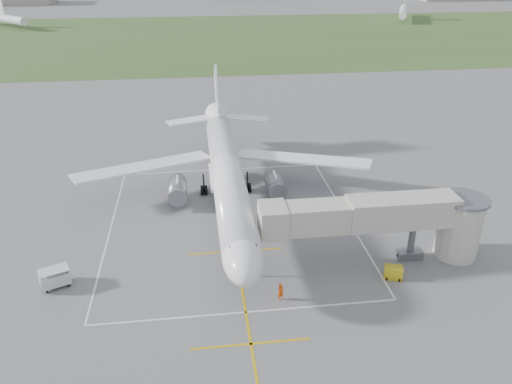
{
  "coord_description": "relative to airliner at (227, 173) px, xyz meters",
  "views": [
    {
      "loc": [
        -3.53,
        -55.09,
        29.5
      ],
      "look_at": [
        2.97,
        -4.0,
        4.0
      ],
      "focal_mm": 35.0,
      "sensor_mm": 36.0,
      "label": 1
    }
  ],
  "objects": [
    {
      "name": "apron_markings",
      "position": [
        0.0,
        -6.57,
        -4.38
      ],
      "size": [
        28.2,
        60.0,
        0.01
      ],
      "color": "#C2980B",
      "rests_on": "ground"
    },
    {
      "name": "ramp_worker_wing",
      "position": [
        -7.2,
        2.92,
        -3.56
      ],
      "size": [
        0.93,
        1.0,
        1.66
      ],
      "primitive_type": "imported",
      "rotation": [
        0.0,
        0.0,
        2.04
      ],
      "color": "#F73307",
      "rests_on": "ground"
    },
    {
      "name": "gpu_unit",
      "position": [
        14.98,
        -17.46,
        -3.75
      ],
      "size": [
        1.99,
        1.65,
        1.3
      ],
      "rotation": [
        0.0,
        0.0,
        -0.32
      ],
      "color": "#AF9715",
      "rests_on": "ground"
    },
    {
      "name": "baggage_cart",
      "position": [
        -17.71,
        -14.63,
        -3.42
      ],
      "size": [
        3.15,
        2.57,
        1.9
      ],
      "rotation": [
        0.0,
        0.0,
        0.4
      ],
      "color": "silver",
      "rests_on": "ground"
    },
    {
      "name": "ramp_worker_nose",
      "position": [
        3.4,
        -19.37,
        -3.51
      ],
      "size": [
        0.77,
        0.68,
        1.76
      ],
      "primitive_type": "imported",
      "rotation": [
        0.0,
        0.0,
        0.51
      ],
      "color": "#E54907",
      "rests_on": "ground"
    },
    {
      "name": "ground",
      "position": [
        0.0,
        -0.75,
        -4.39
      ],
      "size": [
        700.0,
        700.0,
        0.0
      ],
      "primitive_type": "plane",
      "color": "#5D5D60",
      "rests_on": "ground"
    },
    {
      "name": "airliner",
      "position": [
        0.0,
        0.0,
        0.0
      ],
      "size": [
        38.93,
        46.75,
        13.52
      ],
      "color": "silver",
      "rests_on": "ground"
    },
    {
      "name": "distant_aircraft",
      "position": [
        6.37,
        164.83,
        -0.8
      ],
      "size": [
        187.6,
        30.7,
        8.85
      ],
      "color": "silver",
      "rests_on": "ground"
    },
    {
      "name": "grass_strip",
      "position": [
        0.0,
        129.25,
        -4.38
      ],
      "size": [
        700.0,
        120.0,
        0.02
      ],
      "primitive_type": "cube",
      "color": "#3C5324",
      "rests_on": "ground"
    },
    {
      "name": "jet_bridge",
      "position": [
        15.72,
        -14.25,
        0.35
      ],
      "size": [
        23.4,
        5.0,
        7.2
      ],
      "color": "#A39E93",
      "rests_on": "ground"
    }
  ]
}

